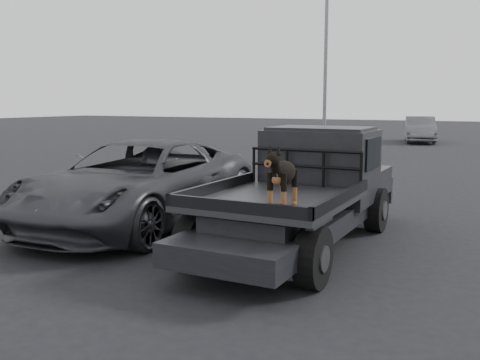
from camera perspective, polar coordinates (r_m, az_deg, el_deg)
The scene contains 7 objects.
ground at distance 6.88m, azimuth 4.16°, elevation -10.45°, with size 120.00×120.00×0.00m, color black.
flatbed_ute at distance 8.28m, azimuth 6.36°, elevation -3.94°, with size 2.00×5.40×0.92m, color black, non-canonical shape.
ute_cab at distance 9.02m, azimuth 8.62°, elevation 2.83°, with size 1.72×1.30×0.88m, color black, non-canonical shape.
headache_rack at distance 8.34m, azimuth 6.94°, elevation 1.27°, with size 1.80×0.08×0.55m, color black, non-canonical shape.
dog at distance 6.61m, azimuth 4.59°, elevation 0.29°, with size 0.32×0.60×0.74m, color black, non-canonical shape.
parked_suv at distance 9.86m, azimuth -10.73°, elevation -0.28°, with size 2.52×5.46×1.52m, color #323137.
distant_car_a at distance 30.96m, azimuth 18.65°, elevation 5.13°, with size 1.49×4.28×1.41m, color #55555A.
Camera 1 is at (2.55, -5.99, 2.22)m, focal length 40.00 mm.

